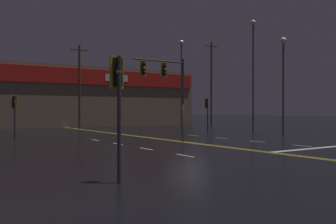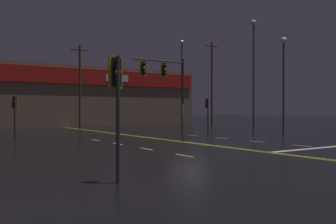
% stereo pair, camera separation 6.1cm
% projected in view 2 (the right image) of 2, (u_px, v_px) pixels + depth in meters
% --- Properties ---
extents(ground_plane, '(200.00, 200.00, 0.00)m').
position_uv_depth(ground_plane, '(190.00, 143.00, 24.45)').
color(ground_plane, black).
extents(road_markings, '(12.88, 60.00, 0.01)m').
position_uv_depth(road_markings, '(210.00, 143.00, 23.89)').
color(road_markings, gold).
rests_on(road_markings, ground).
extents(traffic_signal_median, '(3.96, 0.36, 5.57)m').
position_uv_depth(traffic_signal_median, '(163.00, 78.00, 24.34)').
color(traffic_signal_median, '#38383D').
rests_on(traffic_signal_median, ground).
extents(traffic_signal_corner_northeast, '(0.42, 0.36, 3.32)m').
position_uv_depth(traffic_signal_corner_northeast, '(207.00, 107.00, 36.94)').
color(traffic_signal_corner_northeast, '#38383D').
rests_on(traffic_signal_corner_northeast, ground).
extents(traffic_signal_corner_southwest, '(0.42, 0.36, 3.76)m').
position_uv_depth(traffic_signal_corner_southwest, '(117.00, 89.00, 11.02)').
color(traffic_signal_corner_southwest, '#38383D').
rests_on(traffic_signal_corner_southwest, ground).
extents(traffic_signal_corner_northwest, '(0.42, 0.36, 3.24)m').
position_uv_depth(traffic_signal_corner_northwest, '(15.00, 107.00, 27.24)').
color(traffic_signal_corner_northwest, '#38383D').
rests_on(traffic_signal_corner_northwest, ground).
extents(streetlight_near_right, '(0.56, 0.56, 8.49)m').
position_uv_depth(streetlight_near_right, '(284.00, 71.00, 32.52)').
color(streetlight_near_right, '#59595E').
rests_on(streetlight_near_right, ground).
extents(streetlight_median_approach, '(0.56, 0.56, 10.54)m').
position_uv_depth(streetlight_median_approach, '(182.00, 73.00, 44.85)').
color(streetlight_median_approach, '#59595E').
rests_on(streetlight_median_approach, ground).
extents(streetlight_far_right, '(0.56, 0.56, 11.12)m').
position_uv_depth(streetlight_far_right, '(254.00, 62.00, 37.19)').
color(streetlight_far_right, '#59595E').
rests_on(streetlight_far_right, ground).
extents(building_backdrop, '(38.36, 10.23, 7.66)m').
position_uv_depth(building_backdrop, '(54.00, 97.00, 49.59)').
color(building_backdrop, '#7A6651').
rests_on(building_backdrop, ground).
extents(utility_pole_row, '(44.50, 0.26, 12.12)m').
position_uv_depth(utility_pole_row, '(83.00, 80.00, 44.13)').
color(utility_pole_row, '#4C3828').
rests_on(utility_pole_row, ground).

